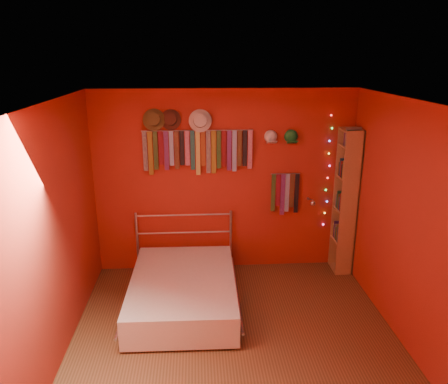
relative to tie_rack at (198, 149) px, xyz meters
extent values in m
plane|color=#53361C|center=(0.35, -1.68, -1.73)|extent=(3.50, 3.50, 0.00)
cube|color=maroon|center=(0.35, 0.07, -0.48)|extent=(3.50, 0.02, 2.50)
cube|color=maroon|center=(2.10, -1.68, -0.48)|extent=(0.02, 3.50, 2.50)
cube|color=maroon|center=(-1.40, -1.68, -0.48)|extent=(0.02, 3.50, 2.50)
cube|color=white|center=(0.35, -1.68, 0.77)|extent=(3.50, 3.50, 0.02)
cylinder|color=#B0AFB4|center=(0.00, 0.02, 0.24)|extent=(1.45, 0.01, 0.01)
cube|color=navy|center=(-0.69, 0.01, -0.02)|extent=(0.06, 0.01, 0.52)
cube|color=olive|center=(-0.62, 0.00, -0.05)|extent=(0.06, 0.01, 0.58)
cube|color=#234C1E|center=(-0.55, -0.01, -0.01)|extent=(0.06, 0.01, 0.51)
cube|color=maroon|center=(-0.48, 0.01, 0.02)|extent=(0.06, 0.01, 0.44)
cube|color=#48175E|center=(-0.41, 0.00, -0.01)|extent=(0.06, 0.01, 0.51)
cube|color=#7899D6|center=(-0.34, -0.01, 0.02)|extent=(0.06, 0.01, 0.45)
cube|color=#4C2719|center=(-0.28, 0.01, -0.01)|extent=(0.06, 0.01, 0.51)
cube|color=black|center=(-0.21, 0.00, 0.02)|extent=(0.06, 0.01, 0.45)
cube|color=#A3517C|center=(-0.14, -0.01, 0.02)|extent=(0.06, 0.01, 0.46)
cube|color=#1A5B54|center=(-0.07, 0.01, -0.02)|extent=(0.06, 0.01, 0.52)
cube|color=#B9B74A|center=(0.00, 0.00, -0.05)|extent=(0.06, 0.01, 0.59)
cube|color=maroon|center=(0.07, -0.01, 0.01)|extent=(0.06, 0.01, 0.47)
cube|color=navy|center=(0.14, 0.01, -0.04)|extent=(0.06, 0.01, 0.57)
cube|color=olive|center=(0.20, 0.00, -0.04)|extent=(0.06, 0.01, 0.57)
cube|color=#204F1F|center=(0.27, -0.01, -0.01)|extent=(0.06, 0.01, 0.50)
cube|color=#63100E|center=(0.34, 0.01, 0.00)|extent=(0.06, 0.01, 0.48)
cube|color=#431966|center=(0.41, 0.00, -0.02)|extent=(0.06, 0.01, 0.53)
cube|color=#7D9FDE|center=(0.48, -0.01, -0.03)|extent=(0.06, 0.01, 0.55)
cube|color=#4E371A|center=(0.55, 0.01, 0.00)|extent=(0.06, 0.01, 0.48)
cube|color=black|center=(0.61, 0.00, 0.00)|extent=(0.06, 0.01, 0.48)
cube|color=#B95C7C|center=(0.68, -0.01, -0.01)|extent=(0.06, 0.01, 0.51)
cylinder|color=#B0AFB4|center=(1.17, 0.02, -0.36)|extent=(0.40, 0.01, 0.01)
cube|color=#285321|center=(1.01, 0.01, -0.62)|extent=(0.06, 0.01, 0.53)
cube|color=maroon|center=(1.08, 0.00, -0.58)|extent=(0.06, 0.01, 0.45)
cube|color=#541A6B|center=(1.14, -0.01, -0.65)|extent=(0.06, 0.01, 0.58)
cube|color=#79A3D7|center=(1.21, 0.01, -0.63)|extent=(0.06, 0.01, 0.54)
cube|color=#4D2F19|center=(1.27, 0.00, -0.59)|extent=(0.06, 0.01, 0.48)
cube|color=black|center=(1.33, -0.01, -0.63)|extent=(0.06, 0.01, 0.55)
cylinder|color=brown|center=(-0.55, 0.01, 0.39)|extent=(0.28, 0.07, 0.28)
cylinder|color=brown|center=(-0.55, -0.04, 0.40)|extent=(0.17, 0.14, 0.18)
cylinder|color=#332314|center=(-0.55, -0.02, 0.40)|extent=(0.17, 0.06, 0.17)
cylinder|color=#442318|center=(-0.34, 0.01, 0.39)|extent=(0.26, 0.07, 0.26)
cylinder|color=#442318|center=(-0.34, -0.04, 0.40)|extent=(0.15, 0.13, 0.17)
cylinder|color=black|center=(-0.34, -0.02, 0.39)|extent=(0.16, 0.05, 0.16)
cylinder|color=silver|center=(0.03, 0.01, 0.37)|extent=(0.29, 0.07, 0.29)
cylinder|color=silver|center=(0.03, -0.05, 0.38)|extent=(0.17, 0.15, 0.19)
cylinder|color=black|center=(0.03, -0.02, 0.38)|extent=(0.18, 0.06, 0.18)
ellipsoid|color=white|center=(0.95, 0.02, 0.15)|extent=(0.18, 0.13, 0.18)
cube|color=white|center=(0.95, -0.09, 0.10)|extent=(0.13, 0.09, 0.05)
ellipsoid|color=#1C8033|center=(1.22, 0.02, 0.15)|extent=(0.18, 0.14, 0.18)
cube|color=#1C8033|center=(1.22, -0.09, 0.10)|extent=(0.13, 0.10, 0.05)
sphere|color=#FF3333|center=(1.75, 0.03, 0.42)|extent=(0.02, 0.02, 0.02)
sphere|color=#33FF4C|center=(1.77, 0.03, 0.25)|extent=(0.02, 0.02, 0.02)
sphere|color=#4C66FF|center=(1.75, 0.03, 0.08)|extent=(0.02, 0.02, 0.02)
sphere|color=yellow|center=(1.75, 0.03, -0.09)|extent=(0.02, 0.02, 0.02)
sphere|color=#FF4CCC|center=(1.78, 0.03, -0.26)|extent=(0.02, 0.02, 0.02)
sphere|color=#FF3333|center=(1.76, 0.03, -0.43)|extent=(0.02, 0.02, 0.02)
sphere|color=#33FF4C|center=(1.75, 0.03, -0.60)|extent=(0.02, 0.02, 0.02)
sphere|color=#4C66FF|center=(1.78, 0.03, -0.77)|extent=(0.02, 0.02, 0.02)
sphere|color=yellow|center=(1.76, 0.03, -0.94)|extent=(0.02, 0.02, 0.02)
sphere|color=#FF4CCC|center=(1.75, 0.03, -1.11)|extent=(0.02, 0.02, 0.02)
cylinder|color=#B0AFB4|center=(1.51, 0.05, -0.73)|extent=(0.04, 0.03, 0.04)
cylinder|color=#B0AFB4|center=(1.51, -0.07, -0.70)|extent=(0.01, 0.25, 0.08)
sphere|color=white|center=(1.51, -0.20, -0.71)|extent=(0.07, 0.07, 0.07)
cube|color=#956943|center=(1.97, -0.31, -0.73)|extent=(0.24, 0.02, 2.00)
cube|color=#956943|center=(1.97, 0.01, -0.73)|extent=(0.24, 0.02, 2.00)
cube|color=#956943|center=(2.09, -0.15, -0.73)|extent=(0.02, 0.34, 2.00)
cube|color=#956943|center=(1.97, -0.15, -1.71)|extent=(0.24, 0.32, 0.02)
cube|color=#956943|center=(1.97, -0.15, -1.28)|extent=(0.24, 0.32, 0.02)
cube|color=#956943|center=(1.97, -0.15, -0.83)|extent=(0.24, 0.32, 0.02)
cube|color=#956943|center=(1.97, -0.15, -0.38)|extent=(0.24, 0.32, 0.02)
cube|color=#956943|center=(1.97, -0.15, 0.05)|extent=(0.24, 0.32, 0.02)
cube|color=#956943|center=(1.97, -0.15, 0.25)|extent=(0.24, 0.32, 0.02)
cylinder|color=#B0AFB4|center=(-0.86, -0.03, -1.29)|extent=(0.03, 0.03, 0.87)
cylinder|color=#B0AFB4|center=(0.43, -0.03, -1.29)|extent=(0.03, 0.03, 0.87)
cylinder|color=#B0AFB4|center=(-0.21, -0.03, -1.40)|extent=(1.29, 0.02, 0.02)
cylinder|color=#B0AFB4|center=(-0.21, -0.03, -1.16)|extent=(1.29, 0.02, 0.02)
cylinder|color=#B0AFB4|center=(-0.21, -0.03, -0.90)|extent=(1.29, 0.02, 0.02)
cube|color=beige|center=(-0.21, -0.96, -1.52)|extent=(1.26, 1.77, 0.35)
cylinder|color=#B0AFB4|center=(-0.86, -0.96, -1.54)|extent=(0.06, 1.75, 0.03)
cylinder|color=#B0AFB4|center=(0.43, -0.96, -1.54)|extent=(0.06, 1.75, 0.03)
camera|label=1|loc=(-0.02, -5.60, 1.19)|focal=35.00mm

